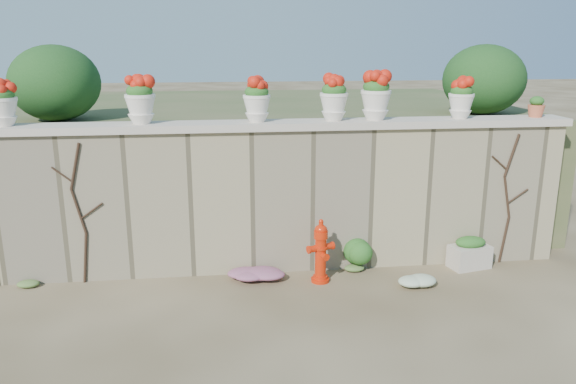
{
  "coord_description": "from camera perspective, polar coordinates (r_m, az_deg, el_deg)",
  "views": [
    {
      "loc": [
        -0.82,
        -5.69,
        3.14
      ],
      "look_at": [
        0.04,
        1.4,
        1.22
      ],
      "focal_mm": 35.0,
      "sensor_mm": 36.0,
      "label": 1
    }
  ],
  "objects": [
    {
      "name": "ground",
      "position": [
        6.55,
        1.13,
        -13.6
      ],
      "size": [
        80.0,
        80.0,
        0.0
      ],
      "primitive_type": "plane",
      "color": "#473823",
      "rests_on": "ground"
    },
    {
      "name": "stone_wall",
      "position": [
        7.83,
        -0.68,
        -0.81
      ],
      "size": [
        8.0,
        0.4,
        2.0
      ],
      "primitive_type": "cube",
      "color": "gray",
      "rests_on": "ground"
    },
    {
      "name": "wall_cap",
      "position": [
        7.61,
        -0.7,
        6.82
      ],
      "size": [
        8.1,
        0.52,
        0.1
      ],
      "primitive_type": "cube",
      "color": "#C0B4A3",
      "rests_on": "stone_wall"
    },
    {
      "name": "raised_fill",
      "position": [
        10.93,
        -2.52,
        3.76
      ],
      "size": [
        9.0,
        6.0,
        2.0
      ],
      "primitive_type": "cube",
      "color": "#384C23",
      "rests_on": "ground"
    },
    {
      "name": "back_shrub_left",
      "position": [
        9.03,
        -22.59,
        10.18
      ],
      "size": [
        1.3,
        1.3,
        1.1
      ],
      "primitive_type": "ellipsoid",
      "color": "#143814",
      "rests_on": "raised_fill"
    },
    {
      "name": "back_shrub_right",
      "position": [
        9.68,
        19.27,
        10.74
      ],
      "size": [
        1.3,
        1.3,
        1.1
      ],
      "primitive_type": "ellipsoid",
      "color": "#143814",
      "rests_on": "raised_fill"
    },
    {
      "name": "vine_left",
      "position": [
        7.8,
        -20.4,
        -1.91
      ],
      "size": [
        0.6,
        0.04,
        1.91
      ],
      "color": "black",
      "rests_on": "ground"
    },
    {
      "name": "vine_right",
      "position": [
        8.59,
        21.42,
        -0.49
      ],
      "size": [
        0.6,
        0.04,
        1.91
      ],
      "color": "black",
      "rests_on": "ground"
    },
    {
      "name": "fire_hydrant",
      "position": [
        7.53,
        3.34,
        -5.99
      ],
      "size": [
        0.38,
        0.27,
        0.87
      ],
      "rotation": [
        0.0,
        0.0,
        0.34
      ],
      "color": "red",
      "rests_on": "ground"
    },
    {
      "name": "planter_box",
      "position": [
        8.47,
        17.97,
        -5.93
      ],
      "size": [
        0.62,
        0.44,
        0.47
      ],
      "rotation": [
        0.0,
        0.0,
        0.22
      ],
      "color": "#C0B4A3",
      "rests_on": "ground"
    },
    {
      "name": "green_shrub",
      "position": [
        7.96,
        7.51,
        -5.93
      ],
      "size": [
        0.65,
        0.58,
        0.61
      ],
      "primitive_type": "ellipsoid",
      "color": "#1E5119",
      "rests_on": "ground"
    },
    {
      "name": "magenta_clump",
      "position": [
        7.7,
        -3.14,
        -8.19
      ],
      "size": [
        0.79,
        0.53,
        0.21
      ],
      "primitive_type": "ellipsoid",
      "color": "#C5279B",
      "rests_on": "ground"
    },
    {
      "name": "white_flowers",
      "position": [
        7.69,
        13.13,
        -8.68
      ],
      "size": [
        0.54,
        0.43,
        0.19
      ],
      "primitive_type": "ellipsoid",
      "color": "white",
      "rests_on": "ground"
    },
    {
      "name": "urn_pot_0",
      "position": [
        8.0,
        -27.03,
        8.02
      ],
      "size": [
        0.37,
        0.37,
        0.58
      ],
      "color": "white",
      "rests_on": "wall_cap"
    },
    {
      "name": "urn_pot_1",
      "position": [
        7.59,
        -14.79,
        9.0
      ],
      "size": [
        0.39,
        0.39,
        0.61
      ],
      "color": "white",
      "rests_on": "wall_cap"
    },
    {
      "name": "urn_pot_2",
      "position": [
        7.54,
        -3.19,
        9.28
      ],
      "size": [
        0.37,
        0.37,
        0.57
      ],
      "color": "white",
      "rests_on": "wall_cap"
    },
    {
      "name": "urn_pot_3",
      "position": [
        7.68,
        4.68,
        9.44
      ],
      "size": [
        0.38,
        0.38,
        0.6
      ],
      "color": "white",
      "rests_on": "wall_cap"
    },
    {
      "name": "urn_pot_4",
      "position": [
        7.82,
        8.92,
        9.59
      ],
      "size": [
        0.41,
        0.41,
        0.65
      ],
      "color": "white",
      "rests_on": "wall_cap"
    },
    {
      "name": "urn_pot_5",
      "position": [
        8.23,
        17.19,
        9.04
      ],
      "size": [
        0.35,
        0.35,
        0.55
      ],
      "color": "white",
      "rests_on": "wall_cap"
    },
    {
      "name": "terracotta_pot",
      "position": [
        8.76,
        23.9,
        7.83
      ],
      "size": [
        0.24,
        0.24,
        0.28
      ],
      "color": "#C55E3C",
      "rests_on": "wall_cap"
    }
  ]
}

